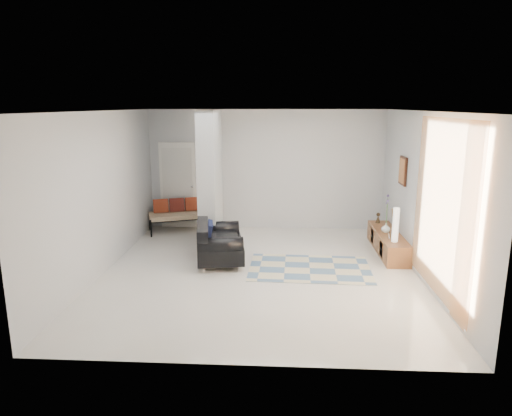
{
  "coord_description": "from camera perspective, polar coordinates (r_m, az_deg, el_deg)",
  "views": [
    {
      "loc": [
        0.37,
        -7.65,
        2.9
      ],
      "look_at": [
        -0.1,
        0.6,
        1.02
      ],
      "focal_mm": 32.0,
      "sensor_mm": 36.0,
      "label": 1
    }
  ],
  "objects": [
    {
      "name": "wall_back",
      "position": [
        10.76,
        1.24,
        4.78
      ],
      "size": [
        6.0,
        0.0,
        6.0
      ],
      "primitive_type": "plane",
      "rotation": [
        1.57,
        0.0,
        0.0
      ],
      "color": "silver",
      "rests_on": "ground"
    },
    {
      "name": "hallway_door",
      "position": [
        11.06,
        -9.73,
        2.81
      ],
      "size": [
        0.85,
        0.06,
        2.04
      ],
      "primitive_type": "cube",
      "color": "white",
      "rests_on": "floor"
    },
    {
      "name": "wall_front",
      "position": [
        4.9,
        -1.26,
        -5.04
      ],
      "size": [
        6.0,
        0.0,
        6.0
      ],
      "primitive_type": "plane",
      "rotation": [
        -1.57,
        0.0,
        0.0
      ],
      "color": "silver",
      "rests_on": "ground"
    },
    {
      "name": "curtain",
      "position": [
        7.05,
        22.2,
        -0.05
      ],
      "size": [
        0.0,
        2.55,
        2.55
      ],
      "primitive_type": "plane",
      "rotation": [
        1.57,
        0.0,
        1.57
      ],
      "color": "#FF9943",
      "rests_on": "wall_right"
    },
    {
      "name": "cylinder_lamp",
      "position": [
        8.86,
        17.05,
        -2.02
      ],
      "size": [
        0.12,
        0.12,
        0.64
      ],
      "primitive_type": "cylinder",
      "color": "white",
      "rests_on": "media_console"
    },
    {
      "name": "bronze_figurine",
      "position": [
        10.21,
        15.01,
        -1.19
      ],
      "size": [
        0.12,
        0.12,
        0.22
      ],
      "primitive_type": null,
      "rotation": [
        0.0,
        0.0,
        -0.08
      ],
      "color": "#312415",
      "rests_on": "media_console"
    },
    {
      "name": "wall_art",
      "position": [
        9.3,
        17.89,
        4.45
      ],
      "size": [
        0.04,
        0.45,
        0.55
      ],
      "primitive_type": "cube",
      "color": "#381A0F",
      "rests_on": "wall_right"
    },
    {
      "name": "wall_left",
      "position": [
        8.4,
        -18.64,
        1.82
      ],
      "size": [
        0.0,
        6.0,
        6.0
      ],
      "primitive_type": "plane",
      "rotation": [
        1.57,
        0.0,
        1.57
      ],
      "color": "silver",
      "rests_on": "ground"
    },
    {
      "name": "area_rug",
      "position": [
        8.39,
        6.71,
        -7.49
      ],
      "size": [
        2.22,
        1.52,
        0.01
      ],
      "primitive_type": "cube",
      "rotation": [
        0.0,
        0.0,
        -0.03
      ],
      "color": "beige",
      "rests_on": "floor"
    },
    {
      "name": "floor",
      "position": [
        8.19,
        0.44,
        -7.95
      ],
      "size": [
        6.0,
        6.0,
        0.0
      ],
      "primitive_type": "plane",
      "color": "beige",
      "rests_on": "ground"
    },
    {
      "name": "wall_right",
      "position": [
        8.15,
        20.15,
        1.39
      ],
      "size": [
        0.0,
        6.0,
        6.0
      ],
      "primitive_type": "plane",
      "rotation": [
        1.57,
        0.0,
        -1.57
      ],
      "color": "silver",
      "rests_on": "ground"
    },
    {
      "name": "partition_column",
      "position": [
        9.49,
        -5.73,
        3.63
      ],
      "size": [
        0.35,
        1.2,
        2.8
      ],
      "primitive_type": "cube",
      "color": "#9B9FA1",
      "rests_on": "floor"
    },
    {
      "name": "vase",
      "position": [
        9.49,
        15.92,
        -2.41
      ],
      "size": [
        0.2,
        0.2,
        0.19
      ],
      "primitive_type": "imported",
      "rotation": [
        0.0,
        0.0,
        -0.1
      ],
      "color": "white",
      "rests_on": "media_console"
    },
    {
      "name": "daybed",
      "position": [
        10.82,
        -9.17,
        -0.62
      ],
      "size": [
        1.73,
        1.18,
        0.77
      ],
      "rotation": [
        0.0,
        0.0,
        0.35
      ],
      "color": "black",
      "rests_on": "floor"
    },
    {
      "name": "media_console",
      "position": [
        9.56,
        16.13,
        -4.11
      ],
      "size": [
        0.45,
        2.0,
        0.8
      ],
      "color": "brown",
      "rests_on": "floor"
    },
    {
      "name": "ceiling",
      "position": [
        7.66,
        0.48,
        12.04
      ],
      "size": [
        6.0,
        6.0,
        0.0
      ],
      "primitive_type": "plane",
      "rotation": [
        3.14,
        0.0,
        0.0
      ],
      "color": "white",
      "rests_on": "wall_back"
    },
    {
      "name": "loveseat",
      "position": [
        8.67,
        -4.92,
        -4.28
      ],
      "size": [
        1.05,
        1.54,
        0.76
      ],
      "rotation": [
        0.0,
        0.0,
        0.16
      ],
      "color": "silver",
      "rests_on": "floor"
    }
  ]
}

